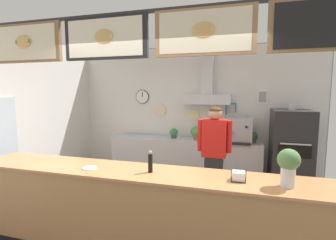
# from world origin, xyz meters

# --- Properties ---
(back_wall_assembly) EXTENTS (5.25, 2.79, 2.86)m
(back_wall_assembly) POSITION_xyz_m (0.02, 2.46, 1.53)
(back_wall_assembly) COLOR gray
(back_wall_assembly) RESTS_ON ground_plane
(service_counter) EXTENTS (4.46, 0.65, 1.00)m
(service_counter) POSITION_xyz_m (0.00, -0.21, 0.50)
(service_counter) COLOR #B77F4C
(service_counter) RESTS_ON ground_plane
(back_prep_counter) EXTENTS (3.09, 0.56, 0.92)m
(back_prep_counter) POSITION_xyz_m (-0.11, 2.24, 0.45)
(back_prep_counter) COLOR #B7BABF
(back_prep_counter) RESTS_ON ground_plane
(pizza_oven) EXTENTS (0.67, 0.76, 1.68)m
(pizza_oven) POSITION_xyz_m (1.89, 2.05, 0.79)
(pizza_oven) COLOR #232326
(pizza_oven) RESTS_ON ground_plane
(shop_worker) EXTENTS (0.52, 0.23, 1.68)m
(shop_worker) POSITION_xyz_m (0.63, 1.05, 0.92)
(shop_worker) COLOR #232328
(shop_worker) RESTS_ON ground_plane
(espresso_machine) EXTENTS (0.56, 0.51, 0.48)m
(espresso_machine) POSITION_xyz_m (0.95, 2.22, 1.16)
(espresso_machine) COLOR #A3A5AD
(espresso_machine) RESTS_ON back_prep_counter
(potted_oregano) EXTENTS (0.18, 0.18, 0.21)m
(potted_oregano) POSITION_xyz_m (-0.34, 2.28, 1.03)
(potted_oregano) COLOR #4C4C51
(potted_oregano) RESTS_ON back_prep_counter
(potted_thyme) EXTENTS (0.24, 0.24, 0.27)m
(potted_thyme) POSITION_xyz_m (0.48, 2.25, 1.07)
(potted_thyme) COLOR #9E563D
(potted_thyme) RESTS_ON back_prep_counter
(potted_rosemary) EXTENTS (0.25, 0.25, 0.28)m
(potted_rosemary) POSITION_xyz_m (0.15, 2.24, 1.08)
(potted_rosemary) COLOR #9E563D
(potted_rosemary) RESTS_ON back_prep_counter
(potted_sage) EXTENTS (0.17, 0.17, 0.20)m
(potted_sage) POSITION_xyz_m (1.26, 2.26, 1.04)
(potted_sage) COLOR #4C4C51
(potted_sage) RESTS_ON back_prep_counter
(napkin_holder) EXTENTS (0.15, 0.15, 0.11)m
(napkin_holder) POSITION_xyz_m (1.00, -0.22, 1.05)
(napkin_holder) COLOR #262628
(napkin_holder) RESTS_ON service_counter
(condiment_plate) EXTENTS (0.17, 0.17, 0.01)m
(condiment_plate) POSITION_xyz_m (-0.70, -0.28, 1.01)
(condiment_plate) COLOR white
(condiment_plate) RESTS_ON service_counter
(basil_vase) EXTENTS (0.21, 0.21, 0.37)m
(basil_vase) POSITION_xyz_m (1.45, -0.26, 1.21)
(basil_vase) COLOR silver
(basil_vase) RESTS_ON service_counter
(pepper_grinder) EXTENTS (0.05, 0.05, 0.25)m
(pepper_grinder) POSITION_xyz_m (0.04, -0.22, 1.13)
(pepper_grinder) COLOR black
(pepper_grinder) RESTS_ON service_counter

